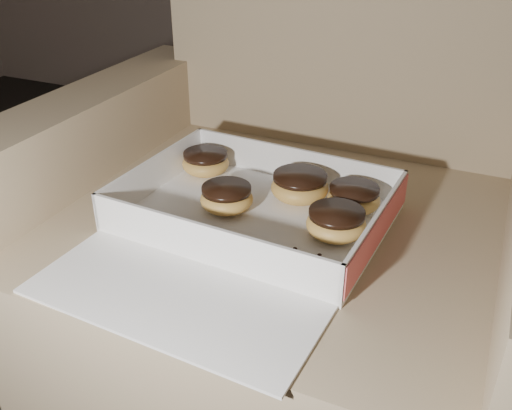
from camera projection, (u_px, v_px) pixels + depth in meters
The scene contains 10 objects.
armchair at pixel (295, 255), 1.14m from camera, with size 0.99×0.84×1.04m.
bakery_box at pixel (245, 225), 0.95m from camera, with size 0.46×0.53×0.07m.
donut_a at pixel (336, 223), 0.91m from camera, with size 0.10×0.10×0.05m.
donut_b at pixel (227, 198), 0.99m from camera, with size 0.09×0.09×0.05m.
donut_c at pixel (300, 186), 1.02m from camera, with size 0.10×0.10×0.05m.
donut_d at pixel (354, 198), 0.99m from camera, with size 0.09×0.09×0.05m.
donut_e at pixel (206, 162), 1.12m from camera, with size 0.09×0.09×0.05m.
crumb_a at pixel (265, 268), 0.85m from camera, with size 0.01×0.01×0.00m, color black.
crumb_b at pixel (295, 248), 0.89m from camera, with size 0.01×0.01×0.00m, color black.
crumb_c at pixel (320, 255), 0.88m from camera, with size 0.01×0.01×0.00m, color black.
Camera 1 is at (0.69, -0.14, 0.97)m, focal length 40.00 mm.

